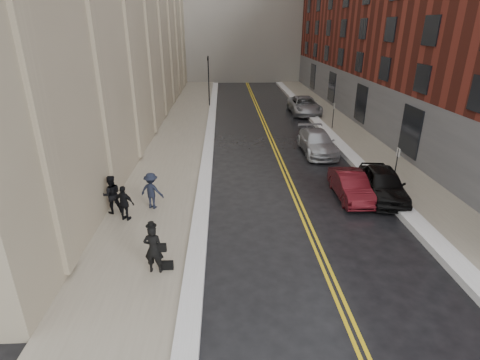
{
  "coord_description": "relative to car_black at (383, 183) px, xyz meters",
  "views": [
    {
      "loc": [
        -1.09,
        -10.02,
        8.08
      ],
      "look_at": [
        -0.41,
        5.58,
        1.6
      ],
      "focal_mm": 28.0,
      "sensor_mm": 36.0,
      "label": 1
    }
  ],
  "objects": [
    {
      "name": "traffic_signal",
      "position": [
        -9.4,
        23.16,
        2.32
      ],
      "size": [
        0.18,
        0.15,
        5.2
      ],
      "color": "black",
      "rests_on": "ground"
    },
    {
      "name": "sidewalk_left",
      "position": [
        -11.3,
        9.16,
        -0.69
      ],
      "size": [
        4.0,
        64.0,
        0.15
      ],
      "primitive_type": "cube",
      "color": "gray",
      "rests_on": "ground"
    },
    {
      "name": "lane_stripe_b",
      "position": [
        -4.18,
        9.16,
        -0.76
      ],
      "size": [
        0.12,
        64.0,
        0.01
      ],
      "primitive_type": "cube",
      "color": "gold",
      "rests_on": "ground"
    },
    {
      "name": "sidewalk_right",
      "position": [
        2.2,
        9.16,
        -0.69
      ],
      "size": [
        3.0,
        64.0,
        0.15
      ],
      "primitive_type": "cube",
      "color": "gray",
      "rests_on": "ground"
    },
    {
      "name": "car_silver_near",
      "position": [
        -1.6,
        7.28,
        -0.03
      ],
      "size": [
        2.08,
        5.1,
        1.48
      ],
      "primitive_type": "imported",
      "rotation": [
        0.0,
        0.0,
        0.0
      ],
      "color": "#ABADB3",
      "rests_on": "ground"
    },
    {
      "name": "lane_stripe_a",
      "position": [
        -4.42,
        9.16,
        -0.76
      ],
      "size": [
        0.12,
        64.0,
        0.01
      ],
      "primitive_type": "cube",
      "color": "gold",
      "rests_on": "ground"
    },
    {
      "name": "car_maroon",
      "position": [
        -1.6,
        0.04,
        -0.11
      ],
      "size": [
        1.43,
        3.98,
        1.31
      ],
      "primitive_type": "imported",
      "rotation": [
        0.0,
        0.0,
        -0.01
      ],
      "color": "#4A0D13",
      "rests_on": "ground"
    },
    {
      "name": "pedestrian_main",
      "position": [
        -10.35,
        -5.92,
        0.28
      ],
      "size": [
        0.69,
        0.49,
        1.8
      ],
      "primitive_type": "imported",
      "rotation": [
        0.0,
        0.0,
        3.05
      ],
      "color": "black",
      "rests_on": "sidewalk_left"
    },
    {
      "name": "pedestrian_a",
      "position": [
        -13.0,
        -1.35,
        0.28
      ],
      "size": [
        1.06,
        0.94,
        1.79
      ],
      "primitive_type": "imported",
      "rotation": [
        0.0,
        0.0,
        3.51
      ],
      "color": "black",
      "rests_on": "sidewalk_left"
    },
    {
      "name": "parking_sign_near",
      "position": [
        1.1,
        1.16,
        0.59
      ],
      "size": [
        0.06,
        0.35,
        2.23
      ],
      "color": "black",
      "rests_on": "ground"
    },
    {
      "name": "ground",
      "position": [
        -6.8,
        -6.84,
        -0.77
      ],
      "size": [
        160.0,
        160.0,
        0.0
      ],
      "primitive_type": "plane",
      "color": "black",
      "rests_on": "ground"
    },
    {
      "name": "car_silver_far",
      "position": [
        0.0,
        19.43,
        0.05
      ],
      "size": [
        2.72,
        5.88,
        1.63
      ],
      "primitive_type": "imported",
      "rotation": [
        0.0,
        0.0,
        -0.0
      ],
      "color": "#9EA1A6",
      "rests_on": "ground"
    },
    {
      "name": "snow_ridge_right",
      "position": [
        0.35,
        9.16,
        -0.62
      ],
      "size": [
        0.85,
        60.8,
        0.3
      ],
      "primitive_type": "cube",
      "color": "white",
      "rests_on": "ground"
    },
    {
      "name": "snow_ridge_left",
      "position": [
        -9.0,
        9.16,
        -0.64
      ],
      "size": [
        0.7,
        60.8,
        0.26
      ],
      "primitive_type": "cube",
      "color": "white",
      "rests_on": "ground"
    },
    {
      "name": "pedestrian_c",
      "position": [
        -12.26,
        -2.09,
        0.18
      ],
      "size": [
        1.01,
        0.67,
        1.6
      ],
      "primitive_type": "imported",
      "rotation": [
        0.0,
        0.0,
        2.81
      ],
      "color": "black",
      "rests_on": "sidewalk_left"
    },
    {
      "name": "parking_sign_far",
      "position": [
        1.1,
        13.16,
        0.59
      ],
      "size": [
        0.06,
        0.35,
        2.23
      ],
      "color": "black",
      "rests_on": "ground"
    },
    {
      "name": "building_right",
      "position": [
        10.7,
        16.16,
        8.23
      ],
      "size": [
        14.0,
        50.0,
        18.0
      ],
      "primitive_type": "cube",
      "color": "maroon",
      "rests_on": "ground"
    },
    {
      "name": "pedestrian_b",
      "position": [
        -11.28,
        -0.95,
        0.25
      ],
      "size": [
        1.27,
        0.97,
        1.73
      ],
      "primitive_type": "imported",
      "rotation": [
        0.0,
        0.0,
        2.81
      ],
      "color": "black",
      "rests_on": "sidewalk_left"
    },
    {
      "name": "car_black",
      "position": [
        0.0,
        0.0,
        0.0
      ],
      "size": [
        2.33,
        4.68,
        1.53
      ],
      "primitive_type": "imported",
      "rotation": [
        0.0,
        0.0,
        -0.12
      ],
      "color": "black",
      "rests_on": "ground"
    }
  ]
}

